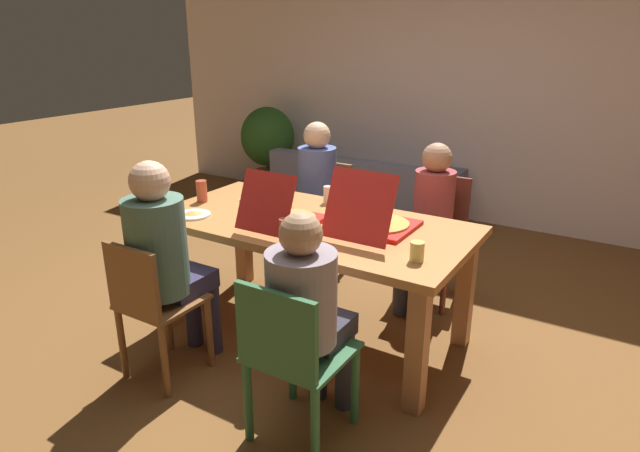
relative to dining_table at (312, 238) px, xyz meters
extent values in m
plane|color=brown|center=(0.00, 0.00, -0.66)|extent=(20.00, 20.00, 0.00)
cube|color=white|center=(0.00, 2.83, 0.81)|extent=(7.26, 0.12, 2.95)
cube|color=#B27038|center=(0.00, 0.00, 0.09)|extent=(1.95, 0.97, 0.05)
cube|color=#AA6F44|center=(-0.87, -0.39, -0.30)|extent=(0.10, 0.10, 0.73)
cube|color=#AA6F44|center=(0.87, -0.39, -0.30)|extent=(0.10, 0.10, 0.73)
cube|color=#AA6F44|center=(-0.87, 0.39, -0.30)|extent=(0.10, 0.10, 0.73)
cube|color=#AA6F44|center=(0.87, 0.39, -0.30)|extent=(0.10, 0.10, 0.73)
cylinder|color=brown|center=(-0.64, -0.64, -0.44)|extent=(0.04, 0.04, 0.44)
cylinder|color=brown|center=(-0.30, -0.64, -0.44)|extent=(0.04, 0.04, 0.44)
cylinder|color=brown|center=(-0.64, -0.98, -0.44)|extent=(0.04, 0.04, 0.44)
cylinder|color=brown|center=(-0.30, -0.98, -0.44)|extent=(0.04, 0.04, 0.44)
cube|color=brown|center=(-0.47, -0.81, -0.21)|extent=(0.39, 0.40, 0.02)
cube|color=brown|center=(-0.47, -1.00, -0.01)|extent=(0.37, 0.03, 0.38)
cylinder|color=#302C48|center=(-0.55, -0.51, -0.43)|extent=(0.10, 0.10, 0.46)
cylinder|color=#302C48|center=(-0.39, -0.51, -0.43)|extent=(0.10, 0.10, 0.46)
cube|color=#302C48|center=(-0.47, -0.65, -0.15)|extent=(0.29, 0.32, 0.11)
cylinder|color=#4C6E5D|center=(-0.47, -0.81, 0.12)|extent=(0.33, 0.33, 0.54)
sphere|color=#DAAA87|center=(-0.47, -0.81, 0.49)|extent=(0.21, 0.21, 0.21)
cylinder|color=brown|center=(0.65, 0.68, -0.44)|extent=(0.04, 0.04, 0.44)
cylinder|color=brown|center=(0.29, 0.68, -0.44)|extent=(0.04, 0.04, 0.44)
cylinder|color=brown|center=(0.65, 1.03, -0.44)|extent=(0.04, 0.04, 0.44)
cylinder|color=brown|center=(0.29, 1.03, -0.44)|extent=(0.04, 0.04, 0.44)
cube|color=brown|center=(0.47, 0.86, -0.21)|extent=(0.41, 0.41, 0.02)
cube|color=brown|center=(0.47, 1.05, 0.02)|extent=(0.39, 0.03, 0.44)
cylinder|color=#323448|center=(0.54, 0.52, -0.43)|extent=(0.10, 0.10, 0.46)
cylinder|color=#323448|center=(0.40, 0.52, -0.43)|extent=(0.10, 0.10, 0.46)
cube|color=#323448|center=(0.47, 0.68, -0.15)|extent=(0.25, 0.35, 0.11)
cylinder|color=#A34143|center=(0.47, 0.86, 0.08)|extent=(0.28, 0.28, 0.46)
sphere|color=tan|center=(0.47, 0.86, 0.40)|extent=(0.20, 0.20, 0.20)
cylinder|color=brown|center=(-0.30, 0.64, -0.44)|extent=(0.04, 0.04, 0.44)
cylinder|color=brown|center=(-0.65, 0.64, -0.44)|extent=(0.04, 0.04, 0.44)
cylinder|color=brown|center=(-0.30, 1.01, -0.44)|extent=(0.04, 0.04, 0.44)
cylinder|color=brown|center=(-0.65, 1.01, -0.44)|extent=(0.04, 0.04, 0.44)
cube|color=brown|center=(-0.47, 0.82, -0.21)|extent=(0.41, 0.44, 0.02)
cube|color=brown|center=(-0.47, 1.03, 0.01)|extent=(0.39, 0.03, 0.42)
cylinder|color=#362F3F|center=(-0.40, 0.52, -0.43)|extent=(0.10, 0.10, 0.46)
cylinder|color=#362F3F|center=(-0.55, 0.52, -0.43)|extent=(0.10, 0.10, 0.46)
cube|color=#362F3F|center=(-0.47, 0.66, -0.15)|extent=(0.27, 0.32, 0.11)
cylinder|color=#4B5E9D|center=(-0.47, 0.82, 0.11)|extent=(0.30, 0.30, 0.52)
sphere|color=#D6AE88|center=(-0.47, 0.82, 0.47)|extent=(0.21, 0.21, 0.21)
cylinder|color=#2D633A|center=(0.28, -0.64, -0.44)|extent=(0.04, 0.04, 0.44)
cylinder|color=#2D633A|center=(0.66, -0.64, -0.44)|extent=(0.04, 0.04, 0.44)
cylinder|color=#2D633A|center=(0.28, -1.01, -0.44)|extent=(0.04, 0.04, 0.44)
cylinder|color=#2D633A|center=(0.66, -1.01, -0.44)|extent=(0.04, 0.04, 0.44)
cube|color=#2D633A|center=(0.47, -0.82, -0.21)|extent=(0.44, 0.44, 0.02)
cube|color=#2D633A|center=(0.47, -1.03, 0.00)|extent=(0.42, 0.03, 0.39)
cylinder|color=#302F3A|center=(0.39, -0.55, -0.43)|extent=(0.10, 0.10, 0.46)
cylinder|color=#302F3A|center=(0.55, -0.55, -0.43)|extent=(0.10, 0.10, 0.46)
cube|color=#302F3A|center=(0.47, -0.68, -0.15)|extent=(0.30, 0.29, 0.11)
cylinder|color=gray|center=(0.47, -0.82, 0.07)|extent=(0.33, 0.33, 0.45)
sphere|color=tan|center=(0.47, -0.82, 0.38)|extent=(0.20, 0.20, 0.20)
cube|color=red|center=(0.41, 0.11, 0.13)|extent=(0.40, 0.40, 0.02)
cylinder|color=gold|center=(0.41, 0.11, 0.14)|extent=(0.35, 0.35, 0.01)
cube|color=red|center=(0.41, -0.17, 0.32)|extent=(0.40, 0.16, 0.37)
cube|color=red|center=(-0.10, -0.09, 0.13)|extent=(0.35, 0.35, 0.03)
cylinder|color=#D38240|center=(-0.10, -0.09, 0.15)|extent=(0.31, 0.31, 0.01)
cube|color=red|center=(-0.10, -0.33, 0.30)|extent=(0.35, 0.14, 0.33)
cylinder|color=white|center=(-0.69, -0.30, 0.12)|extent=(0.22, 0.22, 0.01)
cone|color=gold|center=(-0.69, -0.30, 0.13)|extent=(0.11, 0.11, 0.02)
cylinder|color=white|center=(-0.55, 0.17, 0.12)|extent=(0.24, 0.24, 0.01)
cone|color=gold|center=(-0.55, 0.17, 0.13)|extent=(0.13, 0.13, 0.02)
cylinder|color=#BD4D32|center=(-0.85, -0.05, 0.19)|extent=(0.07, 0.07, 0.15)
cylinder|color=#D8C467|center=(0.78, -0.24, 0.16)|extent=(0.07, 0.07, 0.10)
cylinder|color=#B34B33|center=(0.08, -0.38, 0.18)|extent=(0.08, 0.08, 0.14)
cylinder|color=silver|center=(-0.11, 0.37, 0.17)|extent=(0.06, 0.06, 0.12)
cube|color=slate|center=(-0.74, 2.25, -0.47)|extent=(1.82, 0.91, 0.38)
cube|color=slate|center=(-0.74, 1.87, -0.12)|extent=(1.82, 0.16, 0.33)
cube|color=slate|center=(-1.55, 2.25, -0.19)|extent=(0.20, 0.87, 0.18)
cube|color=slate|center=(0.07, 2.25, -0.19)|extent=(0.20, 0.87, 0.18)
cylinder|color=#BC7553|center=(-2.12, 2.39, -0.51)|extent=(0.35, 0.35, 0.31)
cylinder|color=brown|center=(-2.12, 2.39, -0.27)|extent=(0.05, 0.05, 0.15)
ellipsoid|color=#2A5A21|center=(-2.12, 2.39, 0.05)|extent=(0.62, 0.62, 0.68)
camera|label=1|loc=(1.71, -2.68, 1.23)|focal=30.88mm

